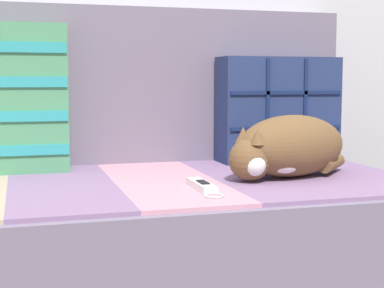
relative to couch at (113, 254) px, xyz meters
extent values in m
cube|color=slate|center=(0.00, 0.00, 0.09)|extent=(1.70, 0.86, 0.21)
cube|color=gray|center=(-0.14, -0.02, 0.20)|extent=(0.27, 0.77, 0.01)
cube|color=#C6899E|center=(0.14, -0.02, 0.20)|extent=(0.27, 0.77, 0.01)
cube|color=gray|center=(0.41, -0.02, 0.20)|extent=(0.27, 0.77, 0.01)
cube|color=gray|center=(0.68, -0.02, 0.20)|extent=(0.27, 0.77, 0.01)
cube|color=slate|center=(0.00, 0.37, 0.46)|extent=(1.70, 0.14, 0.51)
cube|color=navy|center=(0.60, 0.22, 0.38)|extent=(0.40, 0.13, 0.35)
cube|color=navy|center=(0.60, 0.16, 0.33)|extent=(0.39, 0.01, 0.01)
cube|color=navy|center=(0.53, 0.16, 0.38)|extent=(0.01, 0.01, 0.33)
cube|color=navy|center=(0.60, 0.16, 0.44)|extent=(0.39, 0.01, 0.01)
cube|color=navy|center=(0.66, 0.16, 0.38)|extent=(0.01, 0.01, 0.33)
cube|color=teal|center=(-0.29, 0.16, 0.28)|extent=(0.39, 0.01, 0.03)
ellipsoid|color=brown|center=(0.50, -0.09, 0.30)|extent=(0.40, 0.29, 0.17)
sphere|color=brown|center=(0.35, -0.14, 0.27)|extent=(0.11, 0.11, 0.11)
sphere|color=white|center=(0.35, -0.17, 0.26)|extent=(0.06, 0.06, 0.06)
ellipsoid|color=white|center=(0.44, -0.16, 0.27)|extent=(0.11, 0.05, 0.08)
cylinder|color=brown|center=(0.63, -0.07, 0.24)|extent=(0.14, 0.14, 0.04)
cone|color=brown|center=(0.36, -0.17, 0.33)|extent=(0.04, 0.04, 0.04)
cone|color=brown|center=(0.34, -0.11, 0.33)|extent=(0.04, 0.04, 0.04)
cube|color=white|center=(0.19, -0.20, 0.22)|extent=(0.04, 0.16, 0.02)
cube|color=black|center=(0.19, -0.21, 0.23)|extent=(0.02, 0.05, 0.00)
cube|color=black|center=(0.19, -0.13, 0.22)|extent=(0.03, 0.01, 0.02)
torus|color=silver|center=(0.19, -0.30, 0.21)|extent=(0.05, 0.05, 0.01)
camera|label=1|loc=(-0.24, -1.58, 0.48)|focal=55.00mm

